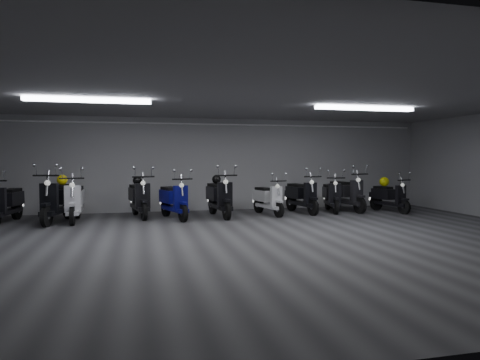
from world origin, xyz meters
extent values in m
cube|color=#38383A|center=(0.00, 0.00, -0.01)|extent=(14.00, 10.00, 0.01)
cube|color=gray|center=(0.00, 0.00, 2.80)|extent=(14.00, 10.00, 0.01)
cube|color=gray|center=(0.00, 5.00, 1.40)|extent=(14.00, 0.01, 2.80)
cube|color=gray|center=(0.00, -5.00, 1.40)|extent=(14.00, 0.01, 2.80)
cube|color=white|center=(-3.00, 1.00, 2.74)|extent=(2.40, 0.18, 0.08)
cube|color=white|center=(3.00, 1.00, 2.74)|extent=(2.40, 0.18, 0.08)
cylinder|color=white|center=(0.00, 4.92, 2.62)|extent=(13.60, 0.05, 0.05)
sphere|color=yellow|center=(-3.94, 3.58, 1.05)|extent=(0.26, 0.26, 0.26)
sphere|color=#C5C90B|center=(5.10, 3.52, 0.89)|extent=(0.29, 0.29, 0.29)
sphere|color=black|center=(-2.11, 4.06, 0.99)|extent=(0.25, 0.25, 0.25)
sphere|color=black|center=(0.02, 3.69, 1.01)|extent=(0.25, 0.25, 0.25)
camera|label=1|loc=(-2.04, -7.91, 1.61)|focal=31.97mm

